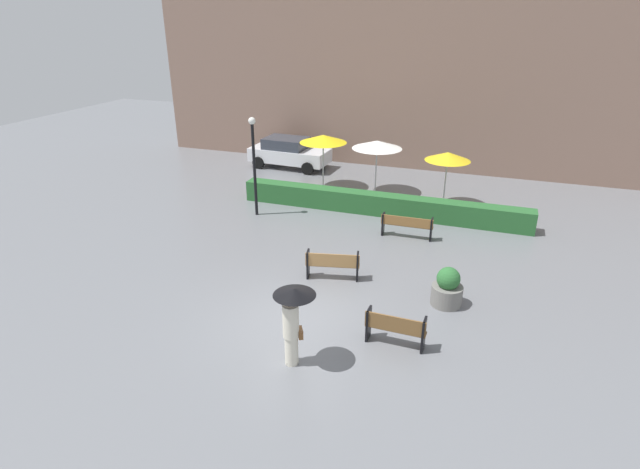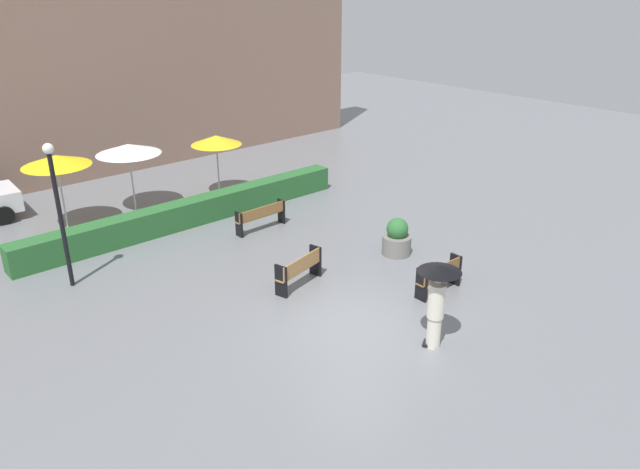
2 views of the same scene
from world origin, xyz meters
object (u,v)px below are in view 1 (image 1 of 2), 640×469
Objects in this scene: pedestrian_with_umbrella at (293,316)px; planter_pot at (447,289)px; bench_mid_center at (333,264)px; patio_umbrella_white at (377,145)px; patio_umbrella_yellow at (323,139)px; parked_car at (289,152)px; bench_near_right at (395,328)px; lamp_post at (254,157)px; patio_umbrella_yellow_far at (448,157)px; bench_back_row at (407,225)px.

planter_pot is at bearing 51.48° from pedestrian_with_umbrella.
bench_mid_center is 0.69× the size of patio_umbrella_white.
patio_umbrella_yellow reaches higher than parked_car.
bench_near_right is 12.64m from patio_umbrella_yellow.
lamp_post reaches higher than patio_umbrella_yellow_far.
patio_umbrella_yellow is 0.59× the size of parked_car.
planter_pot is at bearing -29.00° from lamp_post.
pedestrian_with_umbrella is (-2.11, -1.49, 0.80)m from bench_near_right.
bench_back_row is 1.25× the size of bench_near_right.
patio_umbrella_white is (-3.23, 11.21, 1.74)m from bench_near_right.
bench_near_right is 0.62× the size of patio_umbrella_white.
patio_umbrella_white reaches higher than parked_car.
bench_back_row is 0.44× the size of parked_car.
patio_umbrella_yellow is at bearing 117.30° from bench_near_right.
bench_back_row is at bearing -42.92° from patio_umbrella_yellow.
patio_umbrella_white is (-2.29, 4.56, 1.74)m from bench_back_row.
planter_pot reaches higher than bench_back_row.
bench_near_right is 10.16m from lamp_post.
pedestrian_with_umbrella is 16.64m from parked_car.
patio_umbrella_yellow_far is at bearing -5.59° from patio_umbrella_yellow.
bench_near_right is 0.65× the size of patio_umbrella_yellow_far.
patio_umbrella_yellow_far is (2.04, 12.05, 0.85)m from pedestrian_with_umbrella.
pedestrian_with_umbrella is 0.47× the size of parked_car.
parked_car is (-9.60, 11.42, 0.32)m from planter_pot.
lamp_post is at bearing 151.00° from planter_pot.
patio_umbrella_white is (-4.22, 8.81, 1.76)m from planter_pot.
patio_umbrella_white reaches higher than planter_pot.
bench_near_right is 10.68m from patio_umbrella_yellow_far.
pedestrian_with_umbrella is 12.79m from patio_umbrella_white.
pedestrian_with_umbrella is at bearing -66.99° from parked_car.
patio_umbrella_white is 6.15m from parked_car.
pedestrian_with_umbrella is at bearing -73.95° from patio_umbrella_yellow.
planter_pot is at bearing -52.34° from patio_umbrella_yellow.
patio_umbrella_yellow is at bearing 137.08° from bench_back_row.
patio_umbrella_yellow is at bearing -177.71° from patio_umbrella_white.
bench_mid_center is 3.54m from planter_pot.
bench_near_right is at bearing -112.35° from planter_pot.
bench_back_row is 1.64× the size of planter_pot.
parked_car is at bearing 121.93° from bench_near_right.
patio_umbrella_yellow is 4.24m from parked_car.
patio_umbrella_white reaches higher than bench_mid_center.
bench_mid_center is 1.47× the size of planter_pot.
planter_pot is 0.46× the size of patio_umbrella_yellow.
bench_back_row is at bearing 67.84° from bench_mid_center.
patio_umbrella_yellow is (-4.79, 4.46, 1.83)m from bench_back_row.
pedestrian_with_umbrella reaches higher than bench_mid_center.
parked_car is (-1.44, 6.89, -1.62)m from lamp_post.
patio_umbrella_yellow_far reaches higher than planter_pot.
lamp_post is at bearing 136.02° from bench_near_right.
pedestrian_with_umbrella is 0.80× the size of patio_umbrella_yellow.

